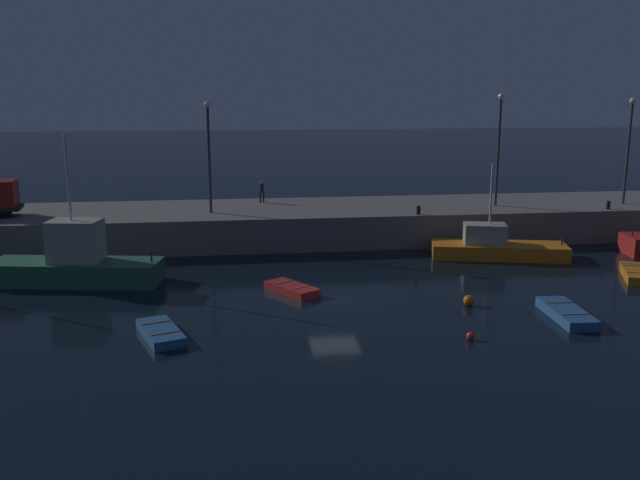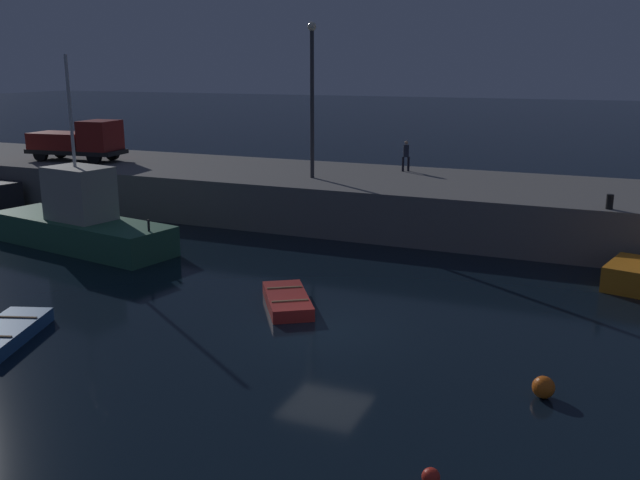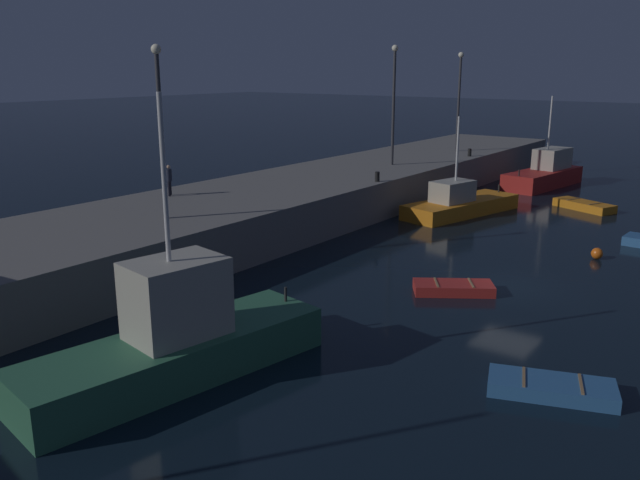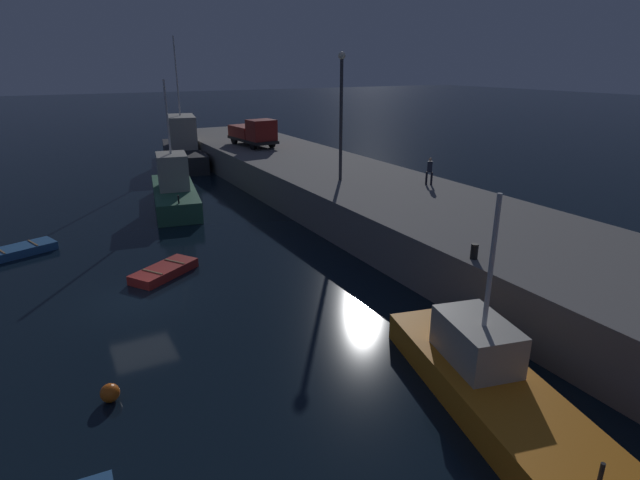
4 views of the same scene
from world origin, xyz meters
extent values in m
plane|color=black|center=(0.00, 0.00, 0.00)|extent=(320.00, 320.00, 0.00)
cube|color=slate|center=(0.00, 15.20, 1.16)|extent=(74.43, 9.12, 2.32)
cube|color=orange|center=(11.96, 7.67, 0.46)|extent=(8.94, 4.55, 0.92)
cube|color=#ADA899|center=(11.05, 7.89, 1.57)|extent=(2.94, 2.22, 1.29)
cylinder|color=silver|center=(11.31, 7.83, 4.15)|extent=(0.14, 0.14, 3.89)
cylinder|color=#262626|center=(15.79, 6.76, 1.17)|extent=(0.10, 0.10, 0.50)
cube|color=#2D6647|center=(-13.92, 5.00, 0.65)|extent=(9.74, 4.25, 1.29)
cube|color=#ADA899|center=(-13.79, 4.98, 2.45)|extent=(3.04, 2.35, 2.32)
cylinder|color=silver|center=(-13.95, 5.01, 5.97)|extent=(0.14, 0.14, 4.72)
cylinder|color=#262626|center=(-9.65, 4.27, 1.54)|extent=(0.10, 0.10, 0.50)
cube|color=#232328|center=(-29.06, 9.55, 0.80)|extent=(12.97, 5.89, 1.61)
cube|color=#ADA899|center=(-29.22, 9.58, 3.09)|extent=(5.15, 3.36, 2.96)
cylinder|color=silver|center=(-29.51, 9.64, 8.10)|extent=(0.14, 0.14, 7.07)
cylinder|color=#262626|center=(-34.71, 10.64, 1.86)|extent=(0.10, 0.10, 0.50)
cube|color=#2D6099|center=(-8.41, -4.37, 0.21)|extent=(2.48, 3.74, 0.42)
cube|color=olive|center=(-8.16, -5.09, 0.44)|extent=(1.21, 0.50, 0.04)
cube|color=olive|center=(-8.67, -3.66, 0.44)|extent=(1.21, 0.50, 0.04)
cube|color=#B22823|center=(-2.08, 1.60, 0.21)|extent=(2.89, 3.41, 0.42)
cube|color=olive|center=(-1.69, 1.01, 0.44)|extent=(1.05, 0.73, 0.04)
cube|color=olive|center=(-2.47, 2.18, 0.44)|extent=(1.05, 0.73, 0.04)
sphere|color=orange|center=(6.54, -1.86, 0.28)|extent=(0.55, 0.55, 0.55)
cylinder|color=#38383D|center=(-6.57, 13.74, 5.92)|extent=(0.20, 0.20, 7.20)
sphere|color=#F9EFCC|center=(-6.57, 13.74, 9.70)|extent=(0.44, 0.44, 0.44)
cylinder|color=black|center=(-20.37, 15.10, 2.77)|extent=(0.92, 0.37, 0.90)
cylinder|color=black|center=(-20.20, 13.31, 2.77)|extent=(0.92, 0.37, 0.90)
cylinder|color=black|center=(-24.07, 14.73, 2.77)|extent=(0.92, 0.37, 0.90)
cylinder|color=black|center=(-23.89, 12.94, 2.77)|extent=(0.92, 0.37, 0.90)
cube|color=black|center=(-22.13, 14.02, 2.90)|extent=(5.99, 2.70, 0.25)
cube|color=maroon|center=(-20.40, 14.19, 3.89)|extent=(2.06, 2.31, 1.73)
cube|color=maroon|center=(-23.17, 13.92, 3.50)|extent=(3.56, 2.46, 0.96)
cylinder|color=black|center=(-2.72, 17.84, 2.72)|extent=(0.13, 0.13, 0.78)
cylinder|color=black|center=(-2.96, 17.66, 2.72)|extent=(0.13, 0.13, 0.78)
cylinder|color=#1E2333|center=(-2.84, 17.75, 3.43)|extent=(0.42, 0.42, 0.65)
sphere|color=tan|center=(-2.84, 17.75, 3.87)|extent=(0.19, 0.19, 0.19)
cylinder|color=black|center=(7.52, 11.17, 2.62)|extent=(0.28, 0.28, 0.59)
camera|label=1|loc=(-5.20, -33.27, 10.56)|focal=38.14mm
camera|label=2|loc=(7.69, -18.19, 7.86)|focal=38.91mm
camera|label=3|loc=(-25.83, -9.05, 8.97)|focal=36.82mm
camera|label=4|loc=(20.29, -2.47, 9.31)|focal=28.40mm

